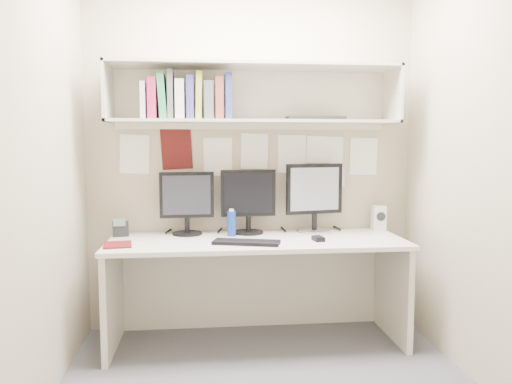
{
  "coord_description": "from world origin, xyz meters",
  "views": [
    {
      "loc": [
        -0.36,
        -2.68,
        1.38
      ],
      "look_at": [
        -0.04,
        0.35,
        1.08
      ],
      "focal_mm": 35.0,
      "sensor_mm": 36.0,
      "label": 1
    }
  ],
  "objects": [
    {
      "name": "wall_back",
      "position": [
        0.0,
        1.0,
        1.3
      ],
      "size": [
        2.4,
        0.02,
        2.6
      ],
      "primitive_type": "cube",
      "color": "tan",
      "rests_on": "ground"
    },
    {
      "name": "wall_front",
      "position": [
        0.0,
        -1.0,
        1.3
      ],
      "size": [
        2.4,
        0.02,
        2.6
      ],
      "primitive_type": "cube",
      "color": "tan",
      "rests_on": "ground"
    },
    {
      "name": "wall_left",
      "position": [
        -1.2,
        0.0,
        1.3
      ],
      "size": [
        0.02,
        2.0,
        2.6
      ],
      "primitive_type": "cube",
      "color": "tan",
      "rests_on": "ground"
    },
    {
      "name": "wall_right",
      "position": [
        1.2,
        0.0,
        1.3
      ],
      "size": [
        0.02,
        2.0,
        2.6
      ],
      "primitive_type": "cube",
      "color": "tan",
      "rests_on": "ground"
    },
    {
      "name": "desk",
      "position": [
        0.0,
        0.65,
        0.37
      ],
      "size": [
        2.0,
        0.7,
        0.73
      ],
      "color": "beige",
      "rests_on": "floor"
    },
    {
      "name": "overhead_hutch",
      "position": [
        0.0,
        0.86,
        1.72
      ],
      "size": [
        2.0,
        0.38,
        0.4
      ],
      "color": "beige",
      "rests_on": "wall_back"
    },
    {
      "name": "pinned_papers",
      "position": [
        0.0,
        0.99,
        1.25
      ],
      "size": [
        1.92,
        0.01,
        0.48
      ],
      "primitive_type": null,
      "color": "white",
      "rests_on": "wall_back"
    },
    {
      "name": "monitor_left",
      "position": [
        -0.48,
        0.87,
        0.97
      ],
      "size": [
        0.38,
        0.21,
        0.45
      ],
      "rotation": [
        0.0,
        0.0,
        0.05
      ],
      "color": "black",
      "rests_on": "desk"
    },
    {
      "name": "monitor_center",
      "position": [
        -0.04,
        0.87,
        0.98
      ],
      "size": [
        0.4,
        0.22,
        0.46
      ],
      "rotation": [
        0.0,
        0.0,
        0.05
      ],
      "color": "black",
      "rests_on": "desk"
    },
    {
      "name": "monitor_right",
      "position": [
        0.45,
        0.87,
        1.0
      ],
      "size": [
        0.43,
        0.24,
        0.5
      ],
      "rotation": [
        0.0,
        0.0,
        0.2
      ],
      "color": "#A5A5AA",
      "rests_on": "desk"
    },
    {
      "name": "keyboard",
      "position": [
        -0.08,
        0.49,
        0.74
      ],
      "size": [
        0.45,
        0.26,
        0.02
      ],
      "primitive_type": "cube",
      "rotation": [
        0.0,
        0.0,
        -0.27
      ],
      "color": "black",
      "rests_on": "desk"
    },
    {
      "name": "mouse",
      "position": [
        0.4,
        0.53,
        0.75
      ],
      "size": [
        0.08,
        0.11,
        0.03
      ],
      "primitive_type": "cube",
      "rotation": [
        0.0,
        0.0,
        0.16
      ],
      "color": "black",
      "rests_on": "desk"
    },
    {
      "name": "speaker",
      "position": [
        0.94,
        0.88,
        0.82
      ],
      "size": [
        0.1,
        0.11,
        0.19
      ],
      "rotation": [
        0.0,
        0.0,
        -0.08
      ],
      "color": "beige",
      "rests_on": "desk"
    },
    {
      "name": "blue_bottle",
      "position": [
        -0.16,
        0.77,
        0.82
      ],
      "size": [
        0.06,
        0.06,
        0.19
      ],
      "color": "navy",
      "rests_on": "desk"
    },
    {
      "name": "maroon_notebook",
      "position": [
        -0.91,
        0.52,
        0.74
      ],
      "size": [
        0.2,
        0.23,
        0.01
      ],
      "primitive_type": "cube",
      "rotation": [
        0.0,
        0.0,
        0.15
      ],
      "color": "#540E11",
      "rests_on": "desk"
    },
    {
      "name": "desk_phone",
      "position": [
        -0.94,
        0.86,
        0.78
      ],
      "size": [
        0.12,
        0.11,
        0.13
      ],
      "rotation": [
        0.0,
        0.0,
        0.14
      ],
      "color": "black",
      "rests_on": "desk"
    },
    {
      "name": "book_stack",
      "position": [
        -0.46,
        0.77,
        1.68
      ],
      "size": [
        0.6,
        0.2,
        0.32
      ],
      "color": "#B9B7B3",
      "rests_on": "overhead_hutch"
    },
    {
      "name": "hutch_tray",
      "position": [
        0.44,
        0.81,
        1.55
      ],
      "size": [
        0.41,
        0.16,
        0.03
      ],
      "primitive_type": "cube",
      "rotation": [
        0.0,
        0.0,
        -0.01
      ],
      "color": "black",
      "rests_on": "overhead_hutch"
    }
  ]
}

